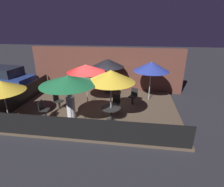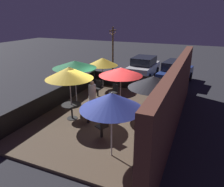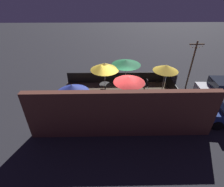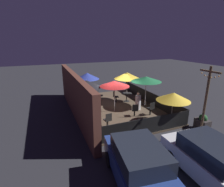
{
  "view_description": "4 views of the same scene",
  "coord_description": "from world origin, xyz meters",
  "px_view_note": "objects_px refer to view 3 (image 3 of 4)",
  "views": [
    {
      "loc": [
        2.04,
        -8.51,
        4.43
      ],
      "look_at": [
        0.84,
        0.09,
        0.96
      ],
      "focal_mm": 28.0,
      "sensor_mm": 36.0,
      "label": 1
    },
    {
      "loc": [
        8.82,
        4.08,
        4.75
      ],
      "look_at": [
        -0.82,
        -0.05,
        0.95
      ],
      "focal_mm": 35.0,
      "sensor_mm": 36.0,
      "label": 2
    },
    {
      "loc": [
        0.68,
        10.55,
        7.63
      ],
      "look_at": [
        0.48,
        0.45,
        1.11
      ],
      "focal_mm": 28.0,
      "sensor_mm": 36.0,
      "label": 3
    },
    {
      "loc": [
        -11.58,
        5.11,
        5.05
      ],
      "look_at": [
        -0.12,
        0.46,
        1.32
      ],
      "focal_mm": 28.0,
      "sensor_mm": 36.0,
      "label": 4
    }
  ],
  "objects_px": {
    "planter_box": "(172,76)",
    "patio_chair_3": "(90,102)",
    "patio_umbrella_1": "(105,66)",
    "patio_chair_1": "(103,93)",
    "patio_umbrella_5": "(126,62)",
    "patio_umbrella_3": "(129,80)",
    "patio_chair_4": "(145,84)",
    "dining_table_0": "(116,115)",
    "patron_0": "(130,86)",
    "light_post": "(192,63)",
    "dining_table_1": "(105,86)",
    "patio_umbrella_2": "(72,89)",
    "patio_umbrella_4": "(166,68)",
    "patio_umbrella_0": "(117,95)",
    "patio_chair_0": "(164,111)",
    "patio_chair_2": "(145,92)"
  },
  "relations": [
    {
      "from": "dining_table_0",
      "to": "patron_0",
      "type": "xyz_separation_m",
      "value": [
        -1.23,
        -3.54,
        -0.01
      ]
    },
    {
      "from": "planter_box",
      "to": "light_post",
      "type": "relative_size",
      "value": 0.25
    },
    {
      "from": "dining_table_1",
      "to": "light_post",
      "type": "relative_size",
      "value": 0.23
    },
    {
      "from": "patio_chair_0",
      "to": "patio_chair_4",
      "type": "distance_m",
      "value": 3.43
    },
    {
      "from": "planter_box",
      "to": "patio_chair_3",
      "type": "bearing_deg",
      "value": 30.32
    },
    {
      "from": "patio_umbrella_0",
      "to": "dining_table_0",
      "type": "xyz_separation_m",
      "value": [
        0.0,
        0.0,
        -1.43
      ]
    },
    {
      "from": "patio_umbrella_3",
      "to": "patio_umbrella_4",
      "type": "xyz_separation_m",
      "value": [
        -3.16,
        -2.47,
        -0.32
      ]
    },
    {
      "from": "patio_umbrella_4",
      "to": "patio_chair_3",
      "type": "distance_m",
      "value": 6.52
    },
    {
      "from": "planter_box",
      "to": "patio_chair_1",
      "type": "bearing_deg",
      "value": 26.09
    },
    {
      "from": "patio_chair_3",
      "to": "patron_0",
      "type": "distance_m",
      "value": 3.58
    },
    {
      "from": "patio_chair_4",
      "to": "patio_chair_3",
      "type": "bearing_deg",
      "value": 24.41
    },
    {
      "from": "dining_table_1",
      "to": "patio_umbrella_4",
      "type": "bearing_deg",
      "value": -172.12
    },
    {
      "from": "patio_umbrella_2",
      "to": "patron_0",
      "type": "relative_size",
      "value": 1.75
    },
    {
      "from": "patio_umbrella_5",
      "to": "patio_chair_0",
      "type": "bearing_deg",
      "value": 118.8
    },
    {
      "from": "patio_umbrella_5",
      "to": "patio_chair_3",
      "type": "relative_size",
      "value": 2.55
    },
    {
      "from": "patio_umbrella_1",
      "to": "dining_table_1",
      "type": "height_order",
      "value": "patio_umbrella_1"
    },
    {
      "from": "patio_chair_4",
      "to": "light_post",
      "type": "bearing_deg",
      "value": -175.43
    },
    {
      "from": "patio_umbrella_3",
      "to": "planter_box",
      "type": "xyz_separation_m",
      "value": [
        -4.31,
        -3.79,
        -1.76
      ]
    },
    {
      "from": "patio_umbrella_2",
      "to": "light_post",
      "type": "xyz_separation_m",
      "value": [
        -8.77,
        -3.67,
        0.04
      ]
    },
    {
      "from": "patio_umbrella_1",
      "to": "patio_chair_0",
      "type": "bearing_deg",
      "value": 140.42
    },
    {
      "from": "dining_table_1",
      "to": "patron_0",
      "type": "distance_m",
      "value": 1.96
    },
    {
      "from": "patio_umbrella_5",
      "to": "patio_chair_4",
      "type": "height_order",
      "value": "patio_umbrella_5"
    },
    {
      "from": "patio_umbrella_1",
      "to": "patio_chair_1",
      "type": "height_order",
      "value": "patio_umbrella_1"
    },
    {
      "from": "patio_umbrella_2",
      "to": "planter_box",
      "type": "relative_size",
      "value": 2.36
    },
    {
      "from": "patio_chair_3",
      "to": "light_post",
      "type": "distance_m",
      "value": 8.5
    },
    {
      "from": "patio_umbrella_4",
      "to": "patio_chair_0",
      "type": "height_order",
      "value": "patio_umbrella_4"
    },
    {
      "from": "patio_chair_3",
      "to": "patio_chair_4",
      "type": "xyz_separation_m",
      "value": [
        -4.22,
        -2.32,
        0.01
      ]
    },
    {
      "from": "patio_umbrella_4",
      "to": "patio_chair_1",
      "type": "relative_size",
      "value": 2.13
    },
    {
      "from": "patio_chair_0",
      "to": "patio_chair_4",
      "type": "xyz_separation_m",
      "value": [
        0.56,
        -3.38,
        0.02
      ]
    },
    {
      "from": "patio_umbrella_1",
      "to": "patron_0",
      "type": "relative_size",
      "value": 1.87
    },
    {
      "from": "patio_chair_0",
      "to": "patio_umbrella_2",
      "type": "bearing_deg",
      "value": -11.09
    },
    {
      "from": "patio_umbrella_1",
      "to": "patio_chair_0",
      "type": "xyz_separation_m",
      "value": [
        -3.79,
        3.14,
        -1.72
      ]
    },
    {
      "from": "patio_chair_1",
      "to": "light_post",
      "type": "height_order",
      "value": "light_post"
    },
    {
      "from": "dining_table_1",
      "to": "patio_chair_4",
      "type": "relative_size",
      "value": 0.96
    },
    {
      "from": "patron_0",
      "to": "patio_umbrella_0",
      "type": "bearing_deg",
      "value": -139.39
    },
    {
      "from": "patio_umbrella_5",
      "to": "patron_0",
      "type": "distance_m",
      "value": 1.83
    },
    {
      "from": "patio_chair_0",
      "to": "patio_chair_3",
      "type": "bearing_deg",
      "value": -20.8
    },
    {
      "from": "patio_chair_0",
      "to": "patron_0",
      "type": "distance_m",
      "value": 3.6
    },
    {
      "from": "patio_umbrella_0",
      "to": "patio_chair_2",
      "type": "height_order",
      "value": "patio_umbrella_0"
    },
    {
      "from": "patio_umbrella_5",
      "to": "planter_box",
      "type": "height_order",
      "value": "patio_umbrella_5"
    },
    {
      "from": "patio_umbrella_4",
      "to": "patio_umbrella_5",
      "type": "relative_size",
      "value": 0.84
    },
    {
      "from": "dining_table_0",
      "to": "patio_chair_0",
      "type": "height_order",
      "value": "patio_chair_0"
    },
    {
      "from": "patio_chair_3",
      "to": "patron_0",
      "type": "relative_size",
      "value": 0.7
    },
    {
      "from": "dining_table_0",
      "to": "light_post",
      "type": "relative_size",
      "value": 0.23
    },
    {
      "from": "dining_table_1",
      "to": "patron_0",
      "type": "height_order",
      "value": "patron_0"
    },
    {
      "from": "patio_umbrella_1",
      "to": "patron_0",
      "type": "distance_m",
      "value": 2.55
    },
    {
      "from": "patio_umbrella_2",
      "to": "light_post",
      "type": "height_order",
      "value": "light_post"
    },
    {
      "from": "patio_umbrella_4",
      "to": "dining_table_0",
      "type": "relative_size",
      "value": 2.25
    },
    {
      "from": "patio_umbrella_4",
      "to": "light_post",
      "type": "relative_size",
      "value": 0.51
    },
    {
      "from": "dining_table_0",
      "to": "planter_box",
      "type": "bearing_deg",
      "value": -133.16
    }
  ]
}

